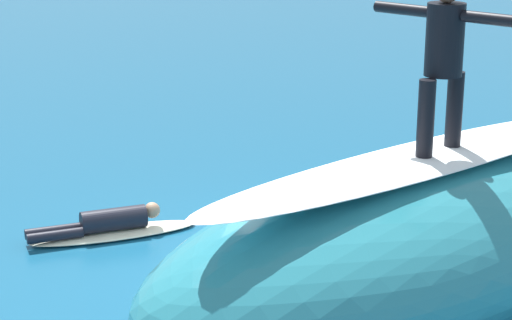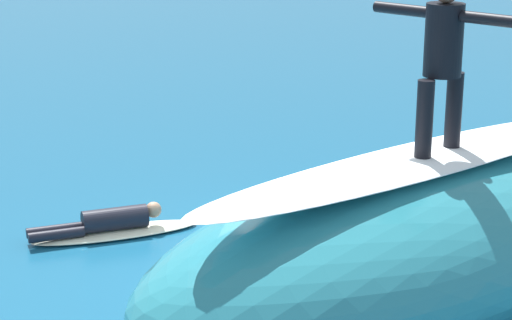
# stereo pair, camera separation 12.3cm
# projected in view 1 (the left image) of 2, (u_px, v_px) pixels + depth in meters

# --- Properties ---
(ground_plane) EXTENTS (120.00, 120.00, 0.00)m
(ground_plane) POSITION_uv_depth(u_px,v_px,m) (296.00, 269.00, 10.71)
(ground_plane) COLOR #145175
(wave_crest) EXTENTS (6.83, 3.91, 1.68)m
(wave_crest) POSITION_uv_depth(u_px,v_px,m) (415.00, 245.00, 9.19)
(wave_crest) COLOR teal
(wave_crest) RESTS_ON ground_plane
(wave_foam_lip) EXTENTS (5.54, 2.00, 0.08)m
(wave_foam_lip) POSITION_uv_depth(u_px,v_px,m) (419.00, 160.00, 8.93)
(wave_foam_lip) COLOR white
(wave_foam_lip) RESTS_ON wave_crest
(surfboard_riding) EXTENTS (2.29, 1.22, 0.07)m
(surfboard_riding) POSITION_uv_depth(u_px,v_px,m) (438.00, 156.00, 9.10)
(surfboard_riding) COLOR silver
(surfboard_riding) RESTS_ON wave_crest
(surfer_riding) EXTENTS (0.65, 1.55, 1.70)m
(surfer_riding) POSITION_uv_depth(u_px,v_px,m) (444.00, 53.00, 8.80)
(surfer_riding) COLOR black
(surfer_riding) RESTS_ON surfboard_riding
(surfboard_paddling) EXTENTS (2.16, 0.75, 0.08)m
(surfboard_paddling) POSITION_uv_depth(u_px,v_px,m) (114.00, 233.00, 11.68)
(surfboard_paddling) COLOR #EAE5C6
(surfboard_paddling) RESTS_ON ground_plane
(surfer_paddling) EXTENTS (1.70, 0.46, 0.30)m
(surfer_paddling) POSITION_uv_depth(u_px,v_px,m) (104.00, 222.00, 11.58)
(surfer_paddling) COLOR black
(surfer_paddling) RESTS_ON surfboard_paddling
(foam_patch_near) EXTENTS (0.85, 0.63, 0.11)m
(foam_patch_near) POSITION_uv_depth(u_px,v_px,m) (393.00, 308.00, 9.59)
(foam_patch_near) COLOR white
(foam_patch_near) RESTS_ON ground_plane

